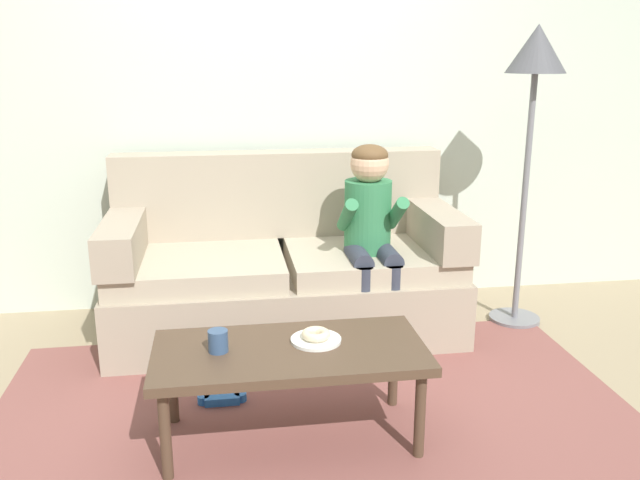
# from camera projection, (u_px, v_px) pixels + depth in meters

# --- Properties ---
(ground) EXTENTS (10.00, 10.00, 0.00)m
(ground) POSITION_uv_depth(u_px,v_px,m) (311.00, 399.00, 3.14)
(ground) COLOR #9E896B
(wall_back) EXTENTS (8.00, 0.10, 2.80)m
(wall_back) POSITION_uv_depth(u_px,v_px,m) (279.00, 82.00, 4.09)
(wall_back) COLOR beige
(wall_back) RESTS_ON ground
(area_rug) EXTENTS (2.89, 2.00, 0.01)m
(area_rug) POSITION_uv_depth(u_px,v_px,m) (319.00, 426.00, 2.90)
(area_rug) COLOR brown
(area_rug) RESTS_ON ground
(couch) EXTENTS (1.95, 0.90, 1.01)m
(couch) POSITION_uv_depth(u_px,v_px,m) (284.00, 271.00, 3.85)
(couch) COLOR tan
(couch) RESTS_ON ground
(coffee_table) EXTENTS (1.11, 0.53, 0.42)m
(coffee_table) POSITION_uv_depth(u_px,v_px,m) (290.00, 358.00, 2.71)
(coffee_table) COLOR #4C3828
(coffee_table) RESTS_ON ground
(person_child) EXTENTS (0.34, 0.58, 1.10)m
(person_child) POSITION_uv_depth(u_px,v_px,m) (371.00, 225.00, 3.63)
(person_child) COLOR #337A4C
(person_child) RESTS_ON ground
(plate) EXTENTS (0.21, 0.21, 0.01)m
(plate) POSITION_uv_depth(u_px,v_px,m) (316.00, 340.00, 2.75)
(plate) COLOR white
(plate) RESTS_ON coffee_table
(donut) EXTENTS (0.13, 0.13, 0.04)m
(donut) POSITION_uv_depth(u_px,v_px,m) (316.00, 334.00, 2.75)
(donut) COLOR beige
(donut) RESTS_ON plate
(mug) EXTENTS (0.08, 0.08, 0.09)m
(mug) POSITION_uv_depth(u_px,v_px,m) (218.00, 341.00, 2.65)
(mug) COLOR #334C72
(mug) RESTS_ON coffee_table
(toy_controller) EXTENTS (0.23, 0.09, 0.05)m
(toy_controller) POSITION_uv_depth(u_px,v_px,m) (222.00, 399.00, 3.09)
(toy_controller) COLOR blue
(toy_controller) RESTS_ON ground
(floor_lamp) EXTENTS (0.33, 0.33, 1.73)m
(floor_lamp) POSITION_uv_depth(u_px,v_px,m) (534.00, 82.00, 3.67)
(floor_lamp) COLOR slate
(floor_lamp) RESTS_ON ground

